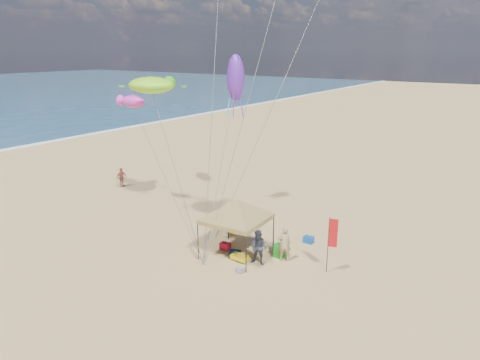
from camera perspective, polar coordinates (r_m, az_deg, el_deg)
The scene contains 18 objects.
ground at distance 22.29m, azimuth -4.47°, elevation -11.74°, with size 280.00×280.00×0.00m, color tan.
canopy_tent at distance 22.89m, azimuth -0.47°, elevation -2.75°, with size 5.81×5.81×3.59m.
feather_flag at distance 21.87m, azimuth 11.64°, elevation -7.05°, with size 0.42×0.15×2.86m.
cooler_red at distance 24.53m, azimuth -1.90°, elevation -8.44°, with size 0.54×0.38×0.38m, color #B00E25.
cooler_blue at distance 25.60m, azimuth 8.74°, elevation -7.54°, with size 0.54×0.38×0.38m, color #124292.
bag_navy at distance 23.85m, azimuth -0.65°, elevation -9.23°, with size 0.36×0.36×0.60m, color #0C1D36.
bag_orange at distance 27.57m, azimuth -0.26°, elevation -5.57°, with size 0.36×0.36×0.60m, color orange.
chair_green at distance 23.73m, azimuth 5.11°, elevation -8.98°, with size 0.50×0.50×0.70m, color #198B1D.
chair_yellow at distance 26.50m, azimuth -1.07°, elevation -6.11°, with size 0.50×0.50×0.70m, color orange.
crate_grey at distance 22.20m, azimuth -0.01°, elevation -11.40°, with size 0.34×0.30×0.28m, color gray.
beach_cart at distance 23.29m, azimuth -0.03°, elevation -9.83°, with size 0.90×0.50×0.24m, color gold.
person_near_a at distance 23.12m, azimuth 5.65°, elevation -8.09°, with size 0.69×0.45×1.88m, color #A08A5B.
person_near_b at distance 22.68m, azimuth 2.40°, elevation -8.60°, with size 0.89×0.69×1.82m, color #313544.
person_near_c at distance 25.77m, azimuth -1.73°, elevation -5.54°, with size 1.12×0.64×1.73m, color silver.
person_far_a at distance 36.41m, azimuth -14.90°, elevation 0.34°, with size 0.90×0.37×1.53m, color #A84740.
turtle_kite at distance 27.33m, azimuth -11.24°, elevation 11.77°, with size 2.95×2.36×0.98m, color #88E41C.
fish_kite at distance 30.51m, azimuth -13.48°, elevation 9.72°, with size 1.90×0.95×0.84m, color #DA32C2.
squid_kite at distance 29.44m, azimuth -0.56°, elevation 12.92°, with size 1.14×1.14×2.97m, color #5C22A8.
Camera 1 is at (12.51, -15.17, 10.50)m, focal length 33.44 mm.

